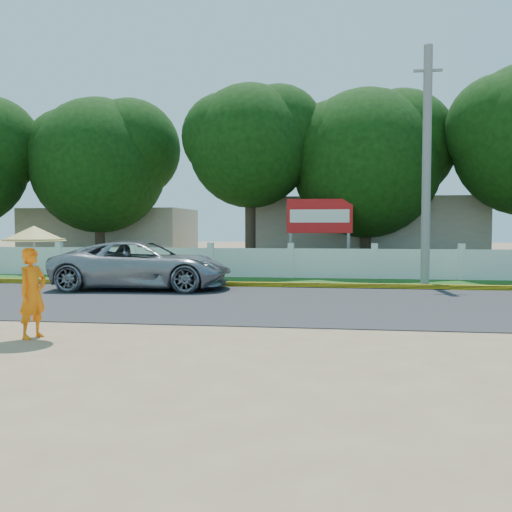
{
  "coord_description": "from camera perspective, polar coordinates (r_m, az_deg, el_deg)",
  "views": [
    {
      "loc": [
        1.62,
        -9.57,
        1.91
      ],
      "look_at": [
        0.0,
        2.0,
        1.3
      ],
      "focal_mm": 40.0,
      "sensor_mm": 36.0,
      "label": 1
    }
  ],
  "objects": [
    {
      "name": "fence",
      "position": [
        20.88,
        3.5,
        -0.75
      ],
      "size": [
        40.0,
        0.1,
        1.1
      ],
      "primitive_type": "cube",
      "color": "silver",
      "rests_on": "ground"
    },
    {
      "name": "road",
      "position": [
        14.29,
        1.39,
        -4.65
      ],
      "size": [
        60.0,
        7.0,
        0.02
      ],
      "primitive_type": "cube",
      "color": "#38383A",
      "rests_on": "ground"
    },
    {
      "name": "building_far",
      "position": [
        30.85,
        -14.18,
        1.96
      ],
      "size": [
        8.0,
        5.0,
        2.8
      ],
      "primitive_type": "cube",
      "color": "#B7AD99",
      "rests_on": "ground"
    },
    {
      "name": "monk_with_parasol",
      "position": [
        10.4,
        -21.38,
        -0.86
      ],
      "size": [
        1.05,
        1.05,
        1.92
      ],
      "color": "orange",
      "rests_on": "ground"
    },
    {
      "name": "billboard",
      "position": [
        21.88,
        6.37,
        3.58
      ],
      "size": [
        2.5,
        0.13,
        2.95
      ],
      "color": "gray",
      "rests_on": "ground"
    },
    {
      "name": "ground",
      "position": [
        9.89,
        -1.62,
        -8.15
      ],
      "size": [
        120.0,
        120.0,
        0.0
      ],
      "primitive_type": "plane",
      "color": "#9E8460",
      "rests_on": "ground"
    },
    {
      "name": "utility_pole",
      "position": [
        19.32,
        16.69,
        8.59
      ],
      "size": [
        0.28,
        0.28,
        7.67
      ],
      "primitive_type": "cylinder",
      "color": "gray",
      "rests_on": "ground"
    },
    {
      "name": "tree_row",
      "position": [
        24.13,
        7.86,
        10.42
      ],
      "size": [
        34.87,
        7.92,
        9.24
      ],
      "color": "#473828",
      "rests_on": "ground"
    },
    {
      "name": "vehicle",
      "position": [
        17.55,
        -11.24,
        -0.89
      ],
      "size": [
        5.46,
        2.8,
        1.48
      ],
      "primitive_type": "imported",
      "rotation": [
        0.0,
        0.0,
        1.64
      ],
      "color": "gray",
      "rests_on": "ground"
    },
    {
      "name": "curb",
      "position": [
        17.79,
        2.7,
        -2.92
      ],
      "size": [
        40.0,
        0.18,
        0.16
      ],
      "primitive_type": "cube",
      "color": "yellow",
      "rests_on": "ground"
    },
    {
      "name": "grass_verge",
      "position": [
        19.48,
        3.16,
        -2.59
      ],
      "size": [
        60.0,
        3.5,
        0.03
      ],
      "primitive_type": "cube",
      "color": "#2D601E",
      "rests_on": "ground"
    },
    {
      "name": "building_near",
      "position": [
        27.61,
        10.84,
        2.3
      ],
      "size": [
        10.0,
        6.0,
        3.2
      ],
      "primitive_type": "cube",
      "color": "#B7AD99",
      "rests_on": "ground"
    }
  ]
}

